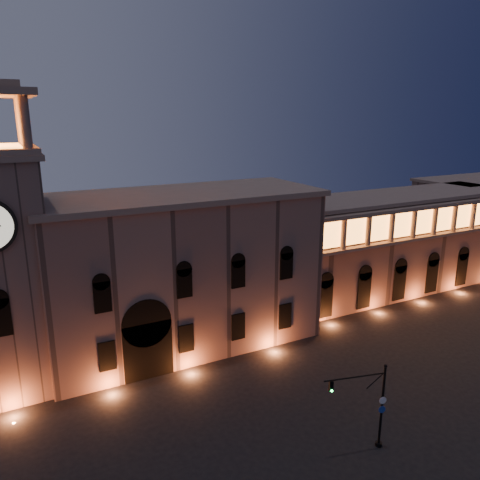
# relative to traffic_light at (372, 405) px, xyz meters

# --- Properties ---
(ground) EXTENTS (160.00, 160.00, 0.00)m
(ground) POSITION_rel_traffic_light_xyz_m (-4.56, 1.92, -3.83)
(ground) COLOR black
(ground) RESTS_ON ground
(government_building) EXTENTS (30.80, 12.80, 17.60)m
(government_building) POSITION_rel_traffic_light_xyz_m (-6.64, 23.86, 4.94)
(government_building) COLOR #7A5A4F
(government_building) RESTS_ON ground
(colonnade_wing) EXTENTS (40.60, 11.50, 14.50)m
(colonnade_wing) POSITION_rel_traffic_light_xyz_m (27.44, 25.84, 3.51)
(colonnade_wing) COLOR brown
(colonnade_wing) RESTS_ON ground
(secondary_building) EXTENTS (20.00, 12.00, 14.00)m
(secondary_building) POSITION_rel_traffic_light_xyz_m (53.44, 31.92, 3.17)
(secondary_building) COLOR brown
(secondary_building) RESTS_ON ground
(traffic_light) EXTENTS (5.19, 1.52, 7.29)m
(traffic_light) POSITION_rel_traffic_light_xyz_m (0.00, 0.00, 0.00)
(traffic_light) COLOR black
(traffic_light) RESTS_ON ground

